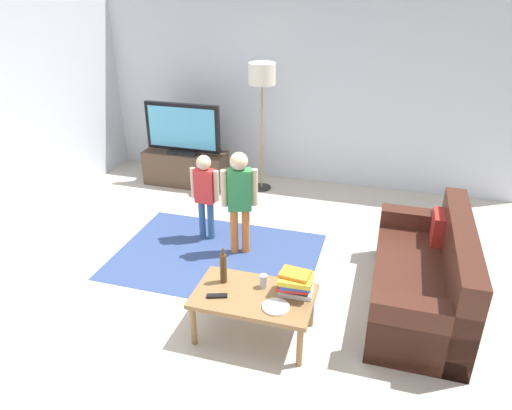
# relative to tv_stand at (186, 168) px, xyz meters

# --- Properties ---
(ground) EXTENTS (7.80, 7.80, 0.00)m
(ground) POSITION_rel_tv_stand_xyz_m (1.57, -2.30, -0.24)
(ground) COLOR beige
(wall_back) EXTENTS (6.00, 0.12, 2.70)m
(wall_back) POSITION_rel_tv_stand_xyz_m (1.57, 0.70, 1.11)
(wall_back) COLOR silver
(wall_back) RESTS_ON ground
(area_rug) EXTENTS (2.20, 1.60, 0.01)m
(area_rug) POSITION_rel_tv_stand_xyz_m (1.14, -1.78, -0.24)
(area_rug) COLOR #33477A
(area_rug) RESTS_ON ground
(tv_stand) EXTENTS (1.20, 0.44, 0.50)m
(tv_stand) POSITION_rel_tv_stand_xyz_m (0.00, 0.00, 0.00)
(tv_stand) COLOR #4C3828
(tv_stand) RESTS_ON ground
(tv) EXTENTS (1.10, 0.28, 0.71)m
(tv) POSITION_rel_tv_stand_xyz_m (-0.00, -0.02, 0.60)
(tv) COLOR black
(tv) RESTS_ON tv_stand
(couch) EXTENTS (0.80, 1.80, 0.86)m
(couch) POSITION_rel_tv_stand_xyz_m (3.32, -2.06, 0.05)
(couch) COLOR #472319
(couch) RESTS_ON ground
(floor_lamp) EXTENTS (0.36, 0.36, 1.78)m
(floor_lamp) POSITION_rel_tv_stand_xyz_m (1.11, 0.15, 1.30)
(floor_lamp) COLOR #262626
(floor_lamp) RESTS_ON ground
(child_near_tv) EXTENTS (0.35, 0.17, 1.03)m
(child_near_tv) POSITION_rel_tv_stand_xyz_m (0.89, -1.42, 0.38)
(child_near_tv) COLOR #33598C
(child_near_tv) RESTS_ON ground
(child_center) EXTENTS (0.38, 0.22, 1.18)m
(child_center) POSITION_rel_tv_stand_xyz_m (1.36, -1.61, 0.46)
(child_center) COLOR orange
(child_center) RESTS_ON ground
(coffee_table) EXTENTS (1.00, 0.60, 0.42)m
(coffee_table) POSITION_rel_tv_stand_xyz_m (1.90, -2.88, 0.13)
(coffee_table) COLOR olive
(coffee_table) RESTS_ON ground
(book_stack) EXTENTS (0.30, 0.24, 0.21)m
(book_stack) POSITION_rel_tv_stand_xyz_m (2.23, -2.78, 0.28)
(book_stack) COLOR white
(book_stack) RESTS_ON coffee_table
(bottle) EXTENTS (0.06, 0.06, 0.33)m
(bottle) POSITION_rel_tv_stand_xyz_m (1.60, -2.78, 0.32)
(bottle) COLOR #4C3319
(bottle) RESTS_ON coffee_table
(tv_remote) EXTENTS (0.18, 0.10, 0.02)m
(tv_remote) POSITION_rel_tv_stand_xyz_m (1.62, -3.00, 0.19)
(tv_remote) COLOR black
(tv_remote) RESTS_ON coffee_table
(soda_can) EXTENTS (0.07, 0.07, 0.12)m
(soda_can) POSITION_rel_tv_stand_xyz_m (1.95, -2.76, 0.24)
(soda_can) COLOR silver
(soda_can) RESTS_ON coffee_table
(plate) EXTENTS (0.22, 0.22, 0.02)m
(plate) POSITION_rel_tv_stand_xyz_m (2.12, -3.00, 0.18)
(plate) COLOR white
(plate) RESTS_ON coffee_table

